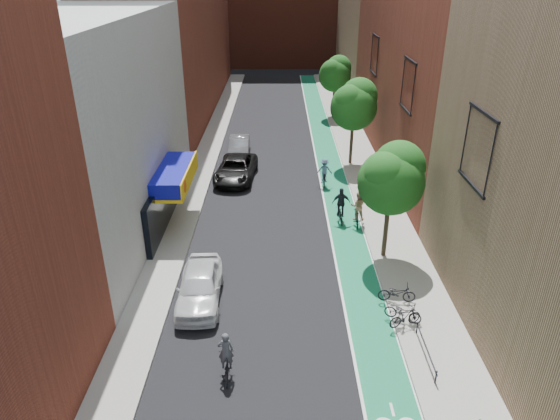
{
  "coord_description": "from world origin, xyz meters",
  "views": [
    {
      "loc": [
        0.02,
        -13.01,
        14.07
      ],
      "look_at": [
        0.05,
        12.73,
        1.5
      ],
      "focal_mm": 32.0,
      "sensor_mm": 36.0,
      "label": 1
    }
  ],
  "objects_px": {
    "cyclist_lane_mid": "(341,208)",
    "cyclist_lane_far": "(324,174)",
    "parked_car_white": "(200,286)",
    "cyclist_lead": "(226,362)",
    "cyclist_lane_near": "(358,211)",
    "parked_car_silver": "(239,146)",
    "parked_car_black": "(236,169)"
  },
  "relations": [
    {
      "from": "cyclist_lead",
      "to": "cyclist_lane_near",
      "type": "bearing_deg",
      "value": -122.63
    },
    {
      "from": "cyclist_lead",
      "to": "cyclist_lane_far",
      "type": "height_order",
      "value": "cyclist_lane_far"
    },
    {
      "from": "parked_car_silver",
      "to": "cyclist_lane_mid",
      "type": "relative_size",
      "value": 2.08
    },
    {
      "from": "cyclist_lead",
      "to": "cyclist_lane_near",
      "type": "height_order",
      "value": "cyclist_lane_near"
    },
    {
      "from": "parked_car_black",
      "to": "cyclist_lane_far",
      "type": "distance_m",
      "value": 6.5
    },
    {
      "from": "parked_car_white",
      "to": "cyclist_lane_near",
      "type": "relative_size",
      "value": 2.26
    },
    {
      "from": "cyclist_lead",
      "to": "cyclist_lane_mid",
      "type": "distance_m",
      "value": 14.07
    },
    {
      "from": "parked_car_white",
      "to": "parked_car_silver",
      "type": "bearing_deg",
      "value": 86.87
    },
    {
      "from": "parked_car_silver",
      "to": "cyclist_lane_mid",
      "type": "bearing_deg",
      "value": -60.65
    },
    {
      "from": "cyclist_lane_far",
      "to": "parked_car_white",
      "type": "bearing_deg",
      "value": 66.74
    },
    {
      "from": "parked_car_silver",
      "to": "cyclist_lead",
      "type": "distance_m",
      "value": 24.93
    },
    {
      "from": "cyclist_lane_mid",
      "to": "cyclist_lead",
      "type": "bearing_deg",
      "value": 65.44
    },
    {
      "from": "parked_car_black",
      "to": "cyclist_lane_far",
      "type": "bearing_deg",
      "value": -5.87
    },
    {
      "from": "parked_car_silver",
      "to": "cyclist_lead",
      "type": "bearing_deg",
      "value": -87.96
    },
    {
      "from": "cyclist_lane_near",
      "to": "cyclist_lane_far",
      "type": "relative_size",
      "value": 1.06
    },
    {
      "from": "cyclist_lane_mid",
      "to": "parked_car_black",
      "type": "bearing_deg",
      "value": -45.07
    },
    {
      "from": "parked_car_silver",
      "to": "cyclist_lane_far",
      "type": "xyz_separation_m",
      "value": [
        6.49,
        -6.48,
        0.14
      ]
    },
    {
      "from": "parked_car_black",
      "to": "parked_car_silver",
      "type": "relative_size",
      "value": 1.25
    },
    {
      "from": "parked_car_white",
      "to": "cyclist_lane_mid",
      "type": "distance_m",
      "value": 10.96
    },
    {
      "from": "parked_car_silver",
      "to": "parked_car_black",
      "type": "bearing_deg",
      "value": -89.65
    },
    {
      "from": "cyclist_lane_mid",
      "to": "cyclist_lane_far",
      "type": "distance_m",
      "value": 5.61
    },
    {
      "from": "parked_car_white",
      "to": "cyclist_lane_near",
      "type": "height_order",
      "value": "cyclist_lane_near"
    },
    {
      "from": "cyclist_lane_mid",
      "to": "cyclist_lane_far",
      "type": "bearing_deg",
      "value": -84.72
    },
    {
      "from": "cyclist_lane_near",
      "to": "cyclist_lane_far",
      "type": "xyz_separation_m",
      "value": [
        -1.5,
        6.02,
        -0.05
      ]
    },
    {
      "from": "parked_car_black",
      "to": "parked_car_white",
      "type": "bearing_deg",
      "value": -86.6
    },
    {
      "from": "cyclist_lane_near",
      "to": "cyclist_lane_mid",
      "type": "height_order",
      "value": "cyclist_lane_mid"
    },
    {
      "from": "parked_car_silver",
      "to": "cyclist_lane_near",
      "type": "distance_m",
      "value": 14.84
    },
    {
      "from": "parked_car_white",
      "to": "parked_car_black",
      "type": "bearing_deg",
      "value": 86.04
    },
    {
      "from": "cyclist_lead",
      "to": "parked_car_black",
      "type": "bearing_deg",
      "value": -90.84
    },
    {
      "from": "cyclist_lane_far",
      "to": "parked_car_silver",
      "type": "bearing_deg",
      "value": -41.48
    },
    {
      "from": "parked_car_black",
      "to": "cyclist_lane_mid",
      "type": "distance_m",
      "value": 9.74
    },
    {
      "from": "cyclist_lane_far",
      "to": "cyclist_lead",
      "type": "bearing_deg",
      "value": 77.72
    }
  ]
}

